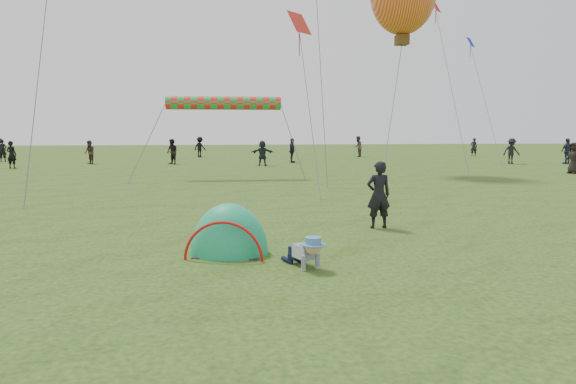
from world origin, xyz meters
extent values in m
plane|color=#173B11|center=(0.00, 0.00, 0.00)|extent=(140.00, 140.00, 0.00)
ellipsoid|color=#12896E|center=(-1.74, 1.88, 0.00)|extent=(1.72, 1.52, 1.93)
imported|color=black|center=(1.82, 3.99, 0.80)|extent=(0.60, 0.41, 1.60)
imported|color=black|center=(-14.45, 24.82, 0.82)|extent=(0.68, 0.53, 1.65)
imported|color=#3C3227|center=(-10.81, 28.29, 0.80)|extent=(0.96, 0.99, 1.60)
imported|color=#222A40|center=(21.20, 24.30, 0.87)|extent=(1.08, 0.61, 1.74)
imported|color=black|center=(-3.81, 35.96, 0.85)|extent=(1.27, 1.14, 1.70)
imported|color=#222836|center=(0.66, 25.42, 0.81)|extent=(1.55, 0.67, 1.61)
imported|color=black|center=(19.77, 34.62, 0.79)|extent=(0.65, 0.50, 1.58)
imported|color=black|center=(-5.26, 27.39, 0.85)|extent=(1.02, 1.04, 1.69)
imported|color=#22222A|center=(-20.25, 37.49, 0.81)|extent=(1.09, 1.20, 1.61)
imported|color=black|center=(16.60, 17.35, 0.83)|extent=(0.74, 0.93, 1.66)
imported|color=black|center=(-17.77, 31.84, 0.80)|extent=(0.63, 0.46, 1.60)
imported|color=#463D32|center=(9.43, 34.65, 0.88)|extent=(1.00, 1.08, 1.76)
imported|color=black|center=(2.94, 27.98, 0.86)|extent=(0.45, 1.02, 1.72)
imported|color=black|center=(17.52, 24.88, 0.87)|extent=(1.18, 0.75, 1.74)
cylinder|color=red|center=(-1.78, 17.24, 3.59)|extent=(5.43, 0.64, 0.64)
plane|color=red|center=(10.79, 22.40, 9.56)|extent=(0.82, 0.82, 0.67)
plane|color=#0B1CC0|center=(15.92, 28.22, 8.55)|extent=(0.87, 0.87, 0.71)
plane|color=red|center=(1.36, 13.90, 6.71)|extent=(1.12, 1.12, 0.92)
camera|label=1|loc=(-1.82, -7.74, 2.36)|focal=32.00mm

